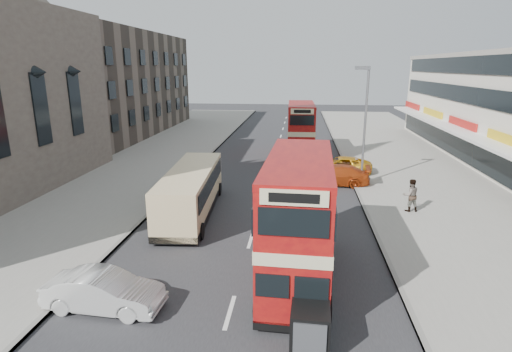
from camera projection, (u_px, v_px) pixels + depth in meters
The scene contains 16 objects.
ground at pixel (218, 352), 11.85m from camera, with size 160.00×160.00×0.00m, color #28282B.
road_surface at pixel (269, 175), 31.03m from camera, with size 12.00×90.00×0.01m, color #28282B.
pavement_right at pixel (432, 179), 29.77m from camera, with size 12.00×90.00×0.15m, color gray.
pavement_left at pixel (120, 170), 32.26m from camera, with size 12.00×90.00×0.15m, color gray.
kerb_left at pixel (192, 172), 31.65m from camera, with size 0.20×90.00×0.16m, color gray.
kerb_right at pixel (350, 177), 30.38m from camera, with size 0.20×90.00×0.16m, color gray.
brick_terrace at pixel (101, 84), 49.00m from camera, with size 14.00×28.00×12.00m, color #66594C.
street_lamp at pixel (364, 117), 27.18m from camera, with size 1.00×0.20×8.12m.
bus_main at pixel (298, 220), 15.30m from camera, with size 2.66×8.69×4.74m.
bus_second at pixel (301, 129), 37.27m from camera, with size 2.49×8.50×4.67m.
coach at pixel (191, 190), 22.60m from camera, with size 2.92×9.20×2.40m.
car_left_front at pixel (104, 291), 13.80m from camera, with size 1.42×4.08×1.34m, color silver.
car_right_a at pixel (334, 175), 28.44m from camera, with size 1.98×4.86×1.41m, color #A93B10.
car_right_b at pixel (341, 165), 31.38m from camera, with size 2.17×4.71×1.31m, color gold.
pedestrian_near at pixel (411, 195), 22.74m from camera, with size 0.70×0.47×1.90m, color gray.
cyclist at pixel (317, 167), 30.84m from camera, with size 0.72×1.74×1.94m.
Camera 1 is at (2.19, -9.89, 8.12)m, focal length 28.34 mm.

